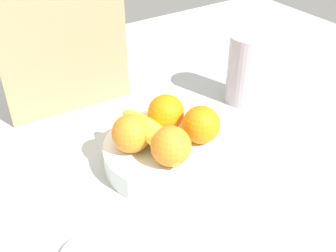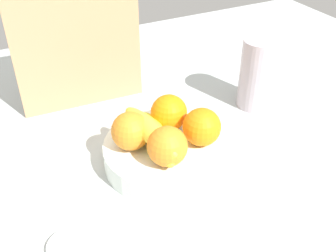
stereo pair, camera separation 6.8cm
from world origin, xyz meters
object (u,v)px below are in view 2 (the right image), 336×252
at_px(orange_back_left, 167,146).
at_px(banana_bunch, 153,134).
at_px(orange_center, 131,131).
at_px(cutting_board, 76,31).
at_px(jar_lid, 69,247).
at_px(orange_front_left, 202,127).
at_px(orange_front_right, 169,113).
at_px(fruit_bowl, 168,153).
at_px(thermos_tumbler, 258,74).

xyz_separation_m(orange_back_left, banana_bunch, (-0.00, 0.05, -0.00)).
bearing_deg(orange_center, cutting_board, 92.69).
distance_m(banana_bunch, cutting_board, 0.30).
bearing_deg(jar_lid, orange_front_left, 17.61).
bearing_deg(orange_front_right, jar_lid, -147.53).
distance_m(fruit_bowl, orange_center, 0.09).
xyz_separation_m(fruit_bowl, orange_front_right, (0.02, 0.04, 0.06)).
bearing_deg(fruit_bowl, cutting_board, 105.25).
xyz_separation_m(orange_front_right, banana_bunch, (-0.05, -0.04, -0.00)).
height_order(fruit_bowl, thermos_tumbler, thermos_tumbler).
bearing_deg(thermos_tumbler, jar_lid, -157.20).
bearing_deg(orange_front_right, cutting_board, 113.11).
height_order(fruit_bowl, orange_center, orange_center).
height_order(orange_front_right, orange_back_left, same).
relative_size(banana_bunch, thermos_tumbler, 1.08).
height_order(orange_front_left, orange_center, same).
xyz_separation_m(fruit_bowl, orange_front_left, (0.06, -0.03, 0.06)).
distance_m(thermos_tumbler, jar_lid, 0.55).
xyz_separation_m(orange_front_left, thermos_tumbler, (0.22, 0.12, 0.00)).
distance_m(orange_back_left, banana_bunch, 0.05).
height_order(orange_front_left, thermos_tumbler, thermos_tumbler).
bearing_deg(banana_bunch, cutting_board, 99.54).
relative_size(orange_front_right, cutting_board, 0.20).
bearing_deg(orange_front_left, orange_center, 158.66).
xyz_separation_m(fruit_bowl, cutting_board, (-0.08, 0.28, 0.16)).
height_order(fruit_bowl, orange_back_left, orange_back_left).
xyz_separation_m(orange_center, thermos_tumbler, (0.34, 0.07, 0.00)).
bearing_deg(banana_bunch, orange_front_left, -16.66).
height_order(orange_back_left, thermos_tumbler, thermos_tumbler).
height_order(banana_bunch, cutting_board, cutting_board).
bearing_deg(cutting_board, orange_back_left, -78.50).
bearing_deg(cutting_board, orange_front_left, -63.84).
xyz_separation_m(orange_back_left, cutting_board, (-0.05, 0.33, 0.10)).
relative_size(fruit_bowl, orange_front_left, 3.42).
bearing_deg(orange_back_left, banana_bunch, 94.46).
bearing_deg(cutting_board, orange_front_right, -64.19).
distance_m(banana_bunch, jar_lid, 0.24).
distance_m(orange_back_left, cutting_board, 0.35).
relative_size(fruit_bowl, jar_lid, 3.62).
bearing_deg(orange_center, orange_back_left, -60.92).
height_order(cutting_board, thermos_tumbler, cutting_board).
bearing_deg(orange_front_left, jar_lid, -162.39).
bearing_deg(thermos_tumbler, orange_front_right, -168.40).
height_order(orange_front_right, jar_lid, orange_front_right).
distance_m(orange_front_left, jar_lid, 0.31).
height_order(orange_front_left, banana_bunch, orange_front_left).
xyz_separation_m(orange_back_left, thermos_tumbler, (0.30, 0.14, 0.00)).
height_order(fruit_bowl, jar_lid, fruit_bowl).
relative_size(banana_bunch, jar_lid, 2.60).
bearing_deg(jar_lid, orange_center, 40.28).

